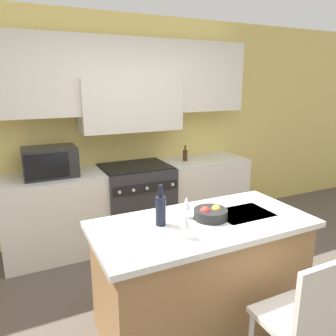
{
  "coord_description": "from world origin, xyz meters",
  "views": [
    {
      "loc": [
        -1.29,
        -1.74,
        1.91
      ],
      "look_at": [
        -0.04,
        0.89,
        1.15
      ],
      "focal_mm": 35.0,
      "sensor_mm": 36.0,
      "label": 1
    }
  ],
  "objects_px": {
    "island_chair": "(304,317)",
    "fruit_bowl": "(210,214)",
    "wine_glass_near": "(185,222)",
    "microwave": "(50,162)",
    "wine_glass_far": "(186,203)",
    "oil_bottle_on_counter": "(185,155)",
    "wine_bottle": "(161,210)",
    "range_stove": "(137,202)"
  },
  "relations": [
    {
      "from": "island_chair",
      "to": "fruit_bowl",
      "type": "distance_m",
      "value": 0.91
    },
    {
      "from": "wine_glass_near",
      "to": "fruit_bowl",
      "type": "relative_size",
      "value": 0.67
    },
    {
      "from": "microwave",
      "to": "wine_glass_far",
      "type": "relative_size",
      "value": 3.16
    },
    {
      "from": "wine_glass_near",
      "to": "oil_bottle_on_counter",
      "type": "relative_size",
      "value": 0.87
    },
    {
      "from": "microwave",
      "to": "island_chair",
      "type": "height_order",
      "value": "microwave"
    },
    {
      "from": "wine_bottle",
      "to": "wine_glass_near",
      "type": "relative_size",
      "value": 1.75
    },
    {
      "from": "island_chair",
      "to": "fruit_bowl",
      "type": "relative_size",
      "value": 3.68
    },
    {
      "from": "wine_glass_near",
      "to": "wine_glass_far",
      "type": "xyz_separation_m",
      "value": [
        0.17,
        0.3,
        0.0
      ]
    },
    {
      "from": "wine_glass_near",
      "to": "oil_bottle_on_counter",
      "type": "height_order",
      "value": "oil_bottle_on_counter"
    },
    {
      "from": "range_stove",
      "to": "island_chair",
      "type": "xyz_separation_m",
      "value": [
        0.17,
        -2.44,
        0.07
      ]
    },
    {
      "from": "wine_glass_far",
      "to": "fruit_bowl",
      "type": "height_order",
      "value": "wine_glass_far"
    },
    {
      "from": "fruit_bowl",
      "to": "wine_glass_near",
      "type": "bearing_deg",
      "value": -148.76
    },
    {
      "from": "fruit_bowl",
      "to": "oil_bottle_on_counter",
      "type": "relative_size",
      "value": 1.29
    },
    {
      "from": "oil_bottle_on_counter",
      "to": "island_chair",
      "type": "bearing_deg",
      "value": -101.98
    },
    {
      "from": "island_chair",
      "to": "wine_glass_near",
      "type": "xyz_separation_m",
      "value": [
        -0.49,
        0.61,
        0.47
      ]
    },
    {
      "from": "oil_bottle_on_counter",
      "to": "microwave",
      "type": "bearing_deg",
      "value": -179.52
    },
    {
      "from": "range_stove",
      "to": "wine_glass_far",
      "type": "relative_size",
      "value": 5.4
    },
    {
      "from": "island_chair",
      "to": "wine_bottle",
      "type": "xyz_separation_m",
      "value": [
        -0.55,
        0.87,
        0.47
      ]
    },
    {
      "from": "microwave",
      "to": "wine_glass_far",
      "type": "xyz_separation_m",
      "value": [
        0.81,
        -1.56,
        -0.07
      ]
    },
    {
      "from": "wine_bottle",
      "to": "island_chair",
      "type": "bearing_deg",
      "value": -57.59
    },
    {
      "from": "range_stove",
      "to": "fruit_bowl",
      "type": "bearing_deg",
      "value": -89.8
    },
    {
      "from": "wine_glass_far",
      "to": "range_stove",
      "type": "bearing_deg",
      "value": 84.4
    },
    {
      "from": "wine_bottle",
      "to": "wine_glass_far",
      "type": "height_order",
      "value": "wine_bottle"
    },
    {
      "from": "island_chair",
      "to": "oil_bottle_on_counter",
      "type": "xyz_separation_m",
      "value": [
        0.53,
        2.48,
        0.46
      ]
    },
    {
      "from": "range_stove",
      "to": "oil_bottle_on_counter",
      "type": "distance_m",
      "value": 0.87
    },
    {
      "from": "range_stove",
      "to": "wine_glass_near",
      "type": "height_order",
      "value": "wine_glass_near"
    },
    {
      "from": "wine_bottle",
      "to": "wine_glass_far",
      "type": "bearing_deg",
      "value": 7.92
    },
    {
      "from": "wine_glass_far",
      "to": "wine_bottle",
      "type": "bearing_deg",
      "value": -172.08
    },
    {
      "from": "microwave",
      "to": "wine_glass_near",
      "type": "height_order",
      "value": "microwave"
    },
    {
      "from": "wine_glass_near",
      "to": "wine_bottle",
      "type": "bearing_deg",
      "value": 103.22
    },
    {
      "from": "microwave",
      "to": "oil_bottle_on_counter",
      "type": "bearing_deg",
      "value": 0.48
    },
    {
      "from": "microwave",
      "to": "wine_glass_near",
      "type": "distance_m",
      "value": 1.97
    },
    {
      "from": "fruit_bowl",
      "to": "island_chair",
      "type": "bearing_deg",
      "value": -78.55
    },
    {
      "from": "range_stove",
      "to": "microwave",
      "type": "xyz_separation_m",
      "value": [
        -0.96,
        0.02,
        0.61
      ]
    },
    {
      "from": "microwave",
      "to": "fruit_bowl",
      "type": "distance_m",
      "value": 1.93
    },
    {
      "from": "range_stove",
      "to": "wine_bottle",
      "type": "relative_size",
      "value": 3.08
    },
    {
      "from": "wine_bottle",
      "to": "wine_glass_far",
      "type": "relative_size",
      "value": 1.75
    },
    {
      "from": "island_chair",
      "to": "wine_glass_near",
      "type": "bearing_deg",
      "value": 128.96
    },
    {
      "from": "range_stove",
      "to": "fruit_bowl",
      "type": "relative_size",
      "value": 3.64
    },
    {
      "from": "island_chair",
      "to": "oil_bottle_on_counter",
      "type": "height_order",
      "value": "oil_bottle_on_counter"
    },
    {
      "from": "range_stove",
      "to": "fruit_bowl",
      "type": "xyz_separation_m",
      "value": [
        0.01,
        -1.64,
        0.47
      ]
    },
    {
      "from": "island_chair",
      "to": "wine_glass_far",
      "type": "distance_m",
      "value": 1.07
    }
  ]
}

